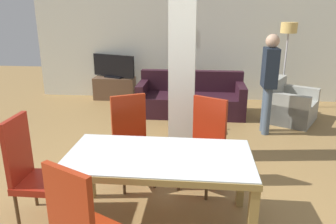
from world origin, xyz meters
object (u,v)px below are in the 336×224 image
standing_person (269,78)px  tv_screen (114,67)px  dining_table (159,169)px  dining_chair_far_left (132,139)px  tv_stand (115,88)px  dining_chair_far_right (205,143)px  dining_chair_head_left (31,168)px  coffee_table (187,118)px  sofa (191,100)px  armchair (288,107)px  floor_lamp (288,36)px  bottle (190,101)px

standing_person → tv_screen: bearing=58.7°
dining_table → dining_chair_far_left: bearing=117.7°
tv_stand → standing_person: size_ratio=0.57×
dining_chair_far_right → tv_stand: bearing=-32.7°
dining_chair_head_left → coffee_table: size_ratio=1.89×
sofa → standing_person: size_ratio=1.26×
armchair → floor_lamp: 1.56m
bottle → standing_person: standing_person is taller
dining_chair_far_right → tv_stand: (-2.13, 3.88, -0.30)m
coffee_table → bottle: size_ratio=2.00×
dining_chair_head_left → standing_person: 4.01m
dining_chair_head_left → tv_screen: dining_chair_head_left is taller
dining_chair_far_right → dining_chair_head_left: bearing=53.6°
dining_chair_far_left → sofa: size_ratio=0.51×
dining_table → tv_screen: tv_screen is taller
coffee_table → sofa: bearing=88.2°
sofa → dining_chair_far_right: bearing=95.0°
dining_chair_far_left → tv_stand: 4.06m
dining_table → dining_chair_head_left: bearing=180.0°
sofa → tv_screen: tv_screen is taller
dining_chair_far_left → armchair: 3.68m
tv_screen → dining_chair_far_right: bearing=139.1°
coffee_table → tv_stand: size_ratio=0.60×
dining_chair_far_left → armchair: bearing=-162.1°
dining_chair_far_left → armchair: size_ratio=0.91×
tv_stand → floor_lamp: bearing=-5.0°
floor_lamp → standing_person: size_ratio=1.07×
sofa → bottle: sofa is taller
dining_chair_far_right → coffee_table: (-0.29, 1.93, -0.34)m
armchair → standing_person: size_ratio=0.70×
dining_table → armchair: bearing=58.7°
tv_screen → standing_person: bearing=169.2°
armchair → floor_lamp: size_ratio=0.66×
sofa → coffee_table: bearing=88.2°
dining_table → floor_lamp: 4.98m
coffee_table → tv_screen: (-1.85, 1.96, 0.57)m
armchair → floor_lamp: bearing=-155.9°
tv_stand → dining_chair_far_left: bearing=-72.3°
tv_stand → floor_lamp: 4.09m
dining_chair_head_left → floor_lamp: floor_lamp is taller
dining_table → coffee_table: size_ratio=3.09×
floor_lamp → tv_screen: bearing=175.0°
dining_table → armchair: size_ratio=1.49×
tv_screen → floor_lamp: bearing=-164.7°
dining_table → tv_screen: 5.01m
dining_chair_head_left → standing_person: standing_person is taller
sofa → tv_screen: bearing=-27.5°
standing_person → dining_table: bearing=150.7°
dining_chair_head_left → tv_stand: bearing=-175.7°
armchair → tv_stand: armchair is taller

